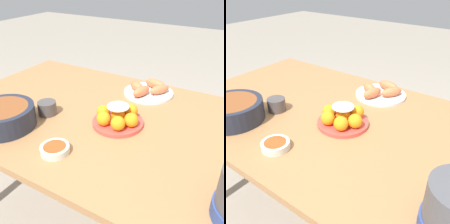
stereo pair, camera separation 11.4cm
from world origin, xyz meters
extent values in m
cylinder|color=#A87547|center=(0.73, -0.42, 0.36)|extent=(0.06, 0.06, 0.72)
cube|color=#A87547|center=(0.00, 0.00, 0.74)|extent=(1.56, 0.95, 0.03)
cylinder|color=#E04C42|center=(-0.08, 0.03, 0.76)|extent=(0.22, 0.22, 0.02)
sphere|color=orange|center=(-0.01, 0.04, 0.80)|extent=(0.06, 0.06, 0.06)
sphere|color=orange|center=(-0.04, 0.09, 0.80)|extent=(0.06, 0.06, 0.06)
sphere|color=orange|center=(-0.11, 0.09, 0.80)|extent=(0.06, 0.06, 0.06)
sphere|color=orange|center=(-0.15, 0.04, 0.80)|extent=(0.06, 0.06, 0.06)
sphere|color=orange|center=(-0.11, -0.03, 0.80)|extent=(0.06, 0.06, 0.06)
sphere|color=orange|center=(-0.05, -0.03, 0.80)|extent=(0.06, 0.06, 0.06)
ellipsoid|color=white|center=(-0.08, 0.03, 0.84)|extent=(0.09, 0.09, 0.02)
sphere|color=orange|center=(-0.08, 0.03, 0.80)|extent=(0.06, 0.06, 0.06)
cylinder|color=#232838|center=(0.33, 0.29, 0.80)|extent=(0.26, 0.26, 0.09)
cylinder|color=brown|center=(0.33, 0.29, 0.84)|extent=(0.21, 0.21, 0.01)
cylinder|color=silver|center=(0.02, 0.32, 0.77)|extent=(0.11, 0.11, 0.03)
cylinder|color=#9E4C1E|center=(0.02, 0.32, 0.78)|extent=(0.08, 0.08, 0.01)
cylinder|color=silver|center=(-0.07, -0.31, 0.76)|extent=(0.26, 0.26, 0.01)
ellipsoid|color=#E57042|center=(-0.01, -0.30, 0.79)|extent=(0.11, 0.09, 0.05)
ellipsoid|color=#E57042|center=(-0.06, -0.24, 0.79)|extent=(0.07, 0.12, 0.05)
ellipsoid|color=#E57042|center=(-0.13, -0.32, 0.79)|extent=(0.10, 0.12, 0.05)
ellipsoid|color=#E57042|center=(-0.08, -0.37, 0.79)|extent=(0.13, 0.07, 0.05)
cylinder|color=#4C4747|center=(0.24, 0.12, 0.78)|extent=(0.08, 0.08, 0.06)
camera|label=1|loc=(-0.54, 0.87, 1.35)|focal=42.00mm
camera|label=2|loc=(-0.64, 0.81, 1.35)|focal=42.00mm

